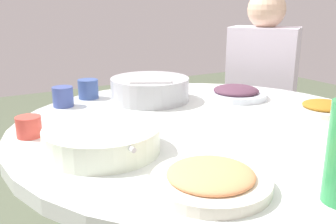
# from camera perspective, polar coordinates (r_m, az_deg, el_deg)

# --- Properties ---
(round_dining_table) EXTENTS (1.21, 1.21, 0.76)m
(round_dining_table) POSITION_cam_1_polar(r_m,az_deg,el_deg) (1.26, 5.46, -8.30)
(round_dining_table) COLOR #99999E
(round_dining_table) RESTS_ON ground
(rice_bowl) EXTENTS (0.30, 0.30, 0.10)m
(rice_bowl) POSITION_cam_1_polar(r_m,az_deg,el_deg) (1.46, -2.74, 3.54)
(rice_bowl) COLOR #B2B5BA
(rice_bowl) RESTS_ON round_dining_table
(soup_bowl) EXTENTS (0.32, 0.29, 0.06)m
(soup_bowl) POSITION_cam_1_polar(r_m,az_deg,el_deg) (0.97, -9.91, -4.18)
(soup_bowl) COLOR white
(soup_bowl) RESTS_ON round_dining_table
(dish_eggplant) EXTENTS (0.24, 0.24, 0.05)m
(dish_eggplant) POSITION_cam_1_polar(r_m,az_deg,el_deg) (1.53, 10.22, 2.88)
(dish_eggplant) COLOR silver
(dish_eggplant) RESTS_ON round_dining_table
(dish_stirfry) EXTENTS (0.20, 0.20, 0.04)m
(dish_stirfry) POSITION_cam_1_polar(r_m,az_deg,el_deg) (1.41, 22.53, 0.59)
(dish_stirfry) COLOR silver
(dish_stirfry) RESTS_ON round_dining_table
(dish_shrimp) EXTENTS (0.25, 0.25, 0.05)m
(dish_shrimp) POSITION_cam_1_polar(r_m,az_deg,el_deg) (0.79, 6.47, -9.99)
(dish_shrimp) COLOR silver
(dish_shrimp) RESTS_ON round_dining_table
(tea_cup_near) EXTENTS (0.07, 0.07, 0.06)m
(tea_cup_near) POSITION_cam_1_polar(r_m,az_deg,el_deg) (1.13, -20.27, -2.09)
(tea_cup_near) COLOR #D0453A
(tea_cup_near) RESTS_ON round_dining_table
(tea_cup_far) EXTENTS (0.08, 0.08, 0.07)m
(tea_cup_far) POSITION_cam_1_polar(r_m,az_deg,el_deg) (1.52, -11.96, 3.42)
(tea_cup_far) COLOR #384F8D
(tea_cup_far) RESTS_ON round_dining_table
(tea_cup_side) EXTENTS (0.07, 0.07, 0.07)m
(tea_cup_side) POSITION_cam_1_polar(r_m,az_deg,el_deg) (1.42, -15.58, 2.25)
(tea_cup_side) COLOR #3C4E95
(tea_cup_side) RESTS_ON round_dining_table
(stool_for_diner_left) EXTENTS (0.32, 0.32, 0.42)m
(stool_for_diner_left) POSITION_cam_1_polar(r_m,az_deg,el_deg) (2.21, 13.04, -8.57)
(stool_for_diner_left) COLOR brown
(stool_for_diner_left) RESTS_ON ground
(diner_left) EXTENTS (0.46, 0.46, 0.76)m
(diner_left) POSITION_cam_1_polar(r_m,az_deg,el_deg) (2.05, 13.98, 5.01)
(diner_left) COLOR #2D333D
(diner_left) RESTS_ON stool_for_diner_left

